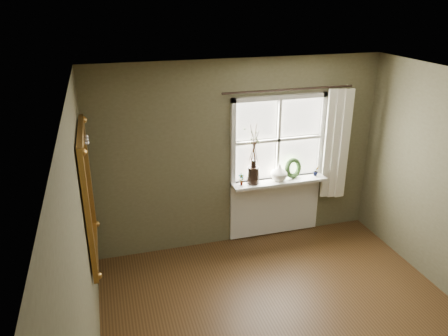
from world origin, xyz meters
TOP-DOWN VIEW (x-y plane):
  - ceiling at (0.00, 0.00)m, footprint 4.50×4.50m
  - wall_back at (0.00, 2.30)m, footprint 4.00×0.10m
  - wall_left at (-2.05, 0.00)m, footprint 0.10×4.50m
  - window_frame at (0.55, 2.23)m, footprint 1.36×0.06m
  - window_sill at (0.55, 2.12)m, footprint 1.36×0.26m
  - window_apron at (0.55, 2.23)m, footprint 1.36×0.04m
  - dark_jug at (0.16, 2.12)m, footprint 0.20×0.20m
  - cream_vase at (0.54, 2.12)m, footprint 0.31×0.31m
  - wreath at (0.77, 2.16)m, footprint 0.32×0.23m
  - potted_plant_left at (-0.01, 2.12)m, footprint 0.09×0.06m
  - potted_plant_right at (1.11, 2.12)m, footprint 0.09×0.07m
  - curtain at (1.39, 2.13)m, footprint 0.36×0.12m
  - curtain_rod at (0.65, 2.17)m, footprint 1.84×0.03m
  - gilt_mirror at (-1.96, 1.23)m, footprint 0.10×1.16m

SIDE VIEW (x-z plane):
  - window_apron at x=0.55m, z-range 0.02..0.90m
  - window_sill at x=0.55m, z-range 0.88..0.92m
  - potted_plant_right at x=1.11m, z-range 0.92..1.07m
  - potted_plant_left at x=-0.01m, z-range 0.92..1.08m
  - wreath at x=0.77m, z-range 0.88..1.19m
  - cream_vase at x=0.54m, z-range 0.92..1.16m
  - dark_jug at x=0.16m, z-range 0.92..1.16m
  - wall_back at x=0.00m, z-range 0.00..2.60m
  - wall_left at x=-2.05m, z-range 0.00..2.60m
  - curtain at x=1.39m, z-range 0.57..2.16m
  - gilt_mirror at x=-1.96m, z-range 0.76..2.14m
  - window_frame at x=0.55m, z-range 0.86..2.10m
  - curtain_rod at x=0.65m, z-range 2.16..2.20m
  - ceiling at x=0.00m, z-range 2.60..2.60m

